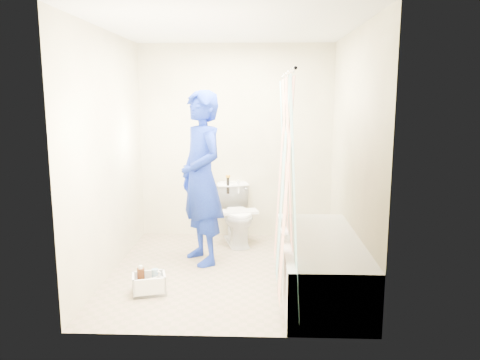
{
  "coord_description": "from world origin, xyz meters",
  "views": [
    {
      "loc": [
        0.28,
        -4.52,
        1.77
      ],
      "look_at": [
        0.09,
        0.29,
        0.9
      ],
      "focal_mm": 35.0,
      "sensor_mm": 36.0,
      "label": 1
    }
  ],
  "objects_px": {
    "bathtub": "(320,263)",
    "toilet": "(237,215)",
    "plumber": "(201,178)",
    "cleaning_caddy": "(150,284)"
  },
  "relations": [
    {
      "from": "bathtub",
      "to": "cleaning_caddy",
      "type": "height_order",
      "value": "bathtub"
    },
    {
      "from": "cleaning_caddy",
      "to": "bathtub",
      "type": "bearing_deg",
      "value": -10.74
    },
    {
      "from": "bathtub",
      "to": "toilet",
      "type": "relative_size",
      "value": 2.46
    },
    {
      "from": "bathtub",
      "to": "toilet",
      "type": "distance_m",
      "value": 1.62
    },
    {
      "from": "plumber",
      "to": "cleaning_caddy",
      "type": "xyz_separation_m",
      "value": [
        -0.38,
        -0.85,
        -0.83
      ]
    },
    {
      "from": "bathtub",
      "to": "toilet",
      "type": "bearing_deg",
      "value": 120.56
    },
    {
      "from": "toilet",
      "to": "cleaning_caddy",
      "type": "bearing_deg",
      "value": -130.07
    },
    {
      "from": "plumber",
      "to": "cleaning_caddy",
      "type": "height_order",
      "value": "plumber"
    },
    {
      "from": "bathtub",
      "to": "plumber",
      "type": "bearing_deg",
      "value": 148.0
    },
    {
      "from": "toilet",
      "to": "cleaning_caddy",
      "type": "distance_m",
      "value": 1.7
    }
  ]
}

